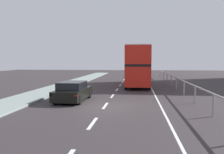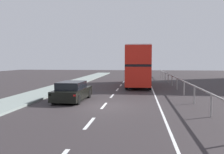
% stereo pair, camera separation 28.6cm
% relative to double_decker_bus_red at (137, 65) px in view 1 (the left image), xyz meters
% --- Properties ---
extents(ground_plane, '(74.09, 120.00, 0.10)m').
position_rel_double_decker_bus_red_xyz_m(ground_plane, '(-1.99, -12.40, -2.42)').
color(ground_plane, '#322C2E').
extents(near_sidewalk_kerb, '(2.78, 80.00, 0.14)m').
position_rel_double_decker_bus_red_xyz_m(near_sidewalk_kerb, '(-8.19, -12.40, -2.30)').
color(near_sidewalk_kerb, gray).
rests_on(near_sidewalk_kerb, ground).
extents(lane_paint_markings, '(3.62, 46.00, 0.01)m').
position_rel_double_decker_bus_red_xyz_m(lane_paint_markings, '(0.10, -3.59, -2.37)').
color(lane_paint_markings, silver).
rests_on(lane_paint_markings, ground).
extents(bridge_side_railing, '(0.10, 42.00, 1.21)m').
position_rel_double_decker_bus_red_xyz_m(bridge_side_railing, '(3.86, -3.40, -1.39)').
color(bridge_side_railing, gray).
rests_on(bridge_side_railing, ground).
extents(double_decker_bus_red, '(2.67, 10.06, 4.43)m').
position_rel_double_decker_bus_red_xyz_m(double_decker_bus_red, '(0.00, 0.00, 0.00)').
color(double_decker_bus_red, red).
rests_on(double_decker_bus_red, ground).
extents(hatchback_car_near, '(1.96, 4.35, 1.38)m').
position_rel_double_decker_bus_red_xyz_m(hatchback_car_near, '(-4.52, -10.87, -1.70)').
color(hatchback_car_near, black).
rests_on(hatchback_car_near, ground).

